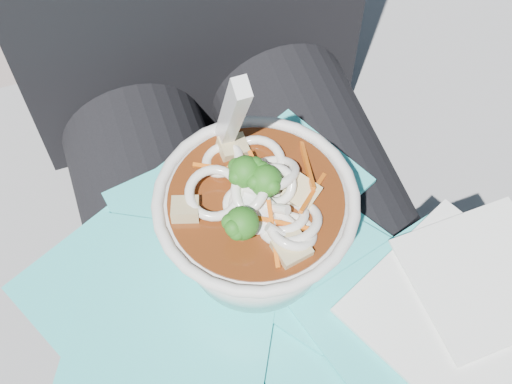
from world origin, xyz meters
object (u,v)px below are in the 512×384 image
object	(u,v)px
lap	(279,303)
udon_bowl	(256,219)
person_body	(247,205)
stone_ledge	(236,289)
plastic_bag	(280,298)

from	to	relation	value
lap	udon_bowl	bearing A→B (deg)	142.73
person_body	udon_bowl	world-z (taller)	person_body
stone_ledge	lap	world-z (taller)	lap
lap	person_body	bearing A→B (deg)	90.00
stone_ledge	udon_bowl	world-z (taller)	udon_bowl
plastic_bag	udon_bowl	xyz separation A→B (m)	(-0.01, 0.04, 0.06)
stone_ledge	person_body	xyz separation A→B (m)	(-0.00, -0.06, 0.32)
stone_ledge	person_body	distance (m)	0.33
stone_ledge	lap	size ratio (longest dim) A/B	2.08
plastic_bag	udon_bowl	size ratio (longest dim) A/B	1.98
stone_ledge	person_body	world-z (taller)	person_body
person_body	udon_bowl	xyz separation A→B (m)	(-0.02, -0.08, 0.12)
udon_bowl	stone_ledge	bearing A→B (deg)	82.57
lap	person_body	world-z (taller)	person_body
stone_ledge	plastic_bag	size ratio (longest dim) A/B	2.53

